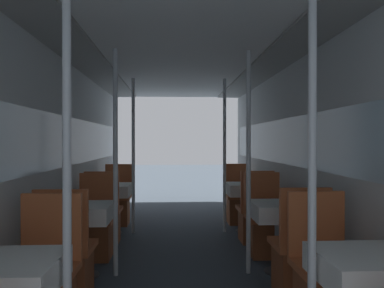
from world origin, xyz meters
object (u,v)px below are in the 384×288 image
(dining_table_right_1, at_px, (279,214))
(chair_left_near_2, at_px, (104,222))
(dining_table_left_1, at_px, (83,216))
(chair_left_near_1, at_px, (67,266))
(chair_right_far_1, at_px, (265,230))
(chair_right_far_0, at_px, (325,287))
(dining_table_right_0, at_px, (368,275))
(chair_left_far_2, at_px, (117,206))
(chair_right_near_1, at_px, (298,262))
(support_pole_left_1, at_px, (115,162))
(support_pole_right_1, at_px, (248,162))
(chair_right_far_2, at_px, (239,205))
(support_pole_right_0, at_px, (312,180))
(dining_table_right_2, at_px, (246,191))
(support_pole_left_2, at_px, (133,156))
(dining_table_left_2, at_px, (111,192))
(chair_right_near_2, at_px, (254,220))
(chair_left_far_1, at_px, (95,232))
(dining_table_left_0, at_px, (6,282))
(support_pole_right_2, at_px, (225,155))
(support_pole_left_0, at_px, (67,181))

(dining_table_right_1, bearing_deg, chair_left_near_2, 149.92)
(dining_table_left_1, relative_size, chair_left_near_1, 0.74)
(chair_right_far_1, bearing_deg, chair_right_far_0, 90.00)
(dining_table_right_0, relative_size, chair_right_far_0, 0.74)
(chair_left_near_2, height_order, dining_table_right_1, chair_left_near_2)
(chair_left_far_2, relative_size, chair_right_near_1, 1.00)
(chair_left_near_1, relative_size, chair_right_far_0, 1.00)
(support_pole_left_1, relative_size, chair_right_near_1, 2.35)
(chair_right_far_1, relative_size, support_pole_right_1, 0.43)
(chair_right_far_0, relative_size, chair_right_far_2, 1.00)
(chair_right_near_1, bearing_deg, support_pole_right_0, -105.56)
(chair_right_far_1, relative_size, dining_table_right_2, 1.35)
(chair_left_near_1, xyz_separation_m, support_pole_left_2, (0.32, 2.34, 0.85))
(dining_table_left_2, bearing_deg, dining_table_left_1, -90.00)
(chair_right_far_0, relative_size, support_pole_right_1, 0.43)
(chair_right_near_2, bearing_deg, support_pole_left_1, -145.37)
(dining_table_left_2, xyz_separation_m, dining_table_right_1, (2.01, -1.75, 0.00))
(chair_left_far_2, height_order, chair_right_near_1, same)
(chair_left_near_1, distance_m, dining_table_right_1, 2.12)
(chair_left_near_1, height_order, chair_left_near_2, same)
(chair_left_far_1, relative_size, dining_table_right_1, 1.35)
(chair_left_far_1, distance_m, dining_table_right_0, 3.10)
(dining_table_left_2, bearing_deg, dining_table_right_0, -60.19)
(chair_left_far_1, bearing_deg, dining_table_left_0, 90.00)
(dining_table_left_2, bearing_deg, support_pole_right_2, 0.00)
(dining_table_left_2, height_order, chair_left_far_2, chair_left_far_2)
(dining_table_right_0, distance_m, chair_right_far_2, 4.11)
(chair_right_near_1, bearing_deg, dining_table_right_2, 90.00)
(chair_right_near_1, bearing_deg, support_pole_left_0, -145.37)
(dining_table_left_2, xyz_separation_m, support_pole_right_0, (1.69, -3.51, 0.54))
(chair_right_near_2, bearing_deg, chair_left_far_1, -164.06)
(support_pole_left_0, bearing_deg, dining_table_left_1, 100.47)
(chair_right_far_0, bearing_deg, chair_left_far_1, -41.11)
(support_pole_left_2, xyz_separation_m, dining_table_right_0, (1.69, -3.51, -0.54))
(chair_left_far_2, height_order, support_pole_right_0, support_pole_right_0)
(chair_right_far_0, bearing_deg, support_pole_left_2, -59.99)
(chair_left_far_1, bearing_deg, chair_right_near_1, 149.59)
(support_pole_left_2, height_order, dining_table_right_2, support_pole_left_2)
(support_pole_left_0, bearing_deg, dining_table_left_0, 180.00)
(dining_table_left_1, height_order, support_pole_left_2, support_pole_left_2)
(dining_table_right_2, bearing_deg, dining_table_right_1, -90.00)
(chair_left_far_2, distance_m, chair_right_far_1, 2.67)
(dining_table_left_0, height_order, chair_right_far_2, chair_right_far_2)
(dining_table_left_2, height_order, support_pole_right_2, support_pole_right_2)
(dining_table_left_0, xyz_separation_m, chair_right_near_2, (2.01, 2.92, -0.31))
(support_pole_right_1, bearing_deg, dining_table_right_1, 0.00)
(support_pole_right_0, height_order, dining_table_right_1, support_pole_right_0)
(support_pole_left_0, distance_m, chair_left_far_2, 4.20)
(chair_right_far_1, bearing_deg, dining_table_left_2, -30.08)
(chair_left_near_2, distance_m, chair_right_far_1, 2.09)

